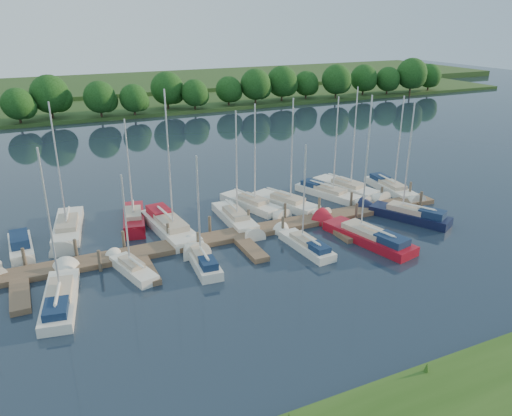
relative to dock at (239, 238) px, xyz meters
name	(u,v)px	position (x,y,z in m)	size (l,w,h in m)	color
ground	(282,282)	(0.00, -7.31, -0.20)	(260.00, 260.00, 0.00)	#192232
dock	(239,238)	(0.00, 0.00, 0.00)	(40.00, 6.00, 0.40)	brown
mooring_pilings	(234,228)	(0.00, 1.13, 0.40)	(38.24, 2.84, 2.00)	#473D33
far_shore	(102,105)	(0.00, 67.69, 0.10)	(180.00, 30.00, 0.60)	#25461B
distant_hill	(85,87)	(0.00, 92.69, 0.50)	(220.00, 40.00, 1.40)	#344E22
treeline	(104,95)	(-1.34, 54.32, 3.86)	(146.03, 10.39, 8.28)	#38281C
motorboat	(21,248)	(-15.75, 5.06, 0.14)	(1.78, 5.67, 1.61)	silver
sailboat_n_2	(68,230)	(-12.18, 7.24, 0.07)	(3.29, 8.90, 11.13)	silver
sailboat_n_3	(134,219)	(-6.78, 7.22, 0.07)	(2.91, 7.41, 9.38)	maroon
sailboat_n_4	(171,230)	(-4.54, 3.48, 0.14)	(3.08, 9.62, 12.20)	silver
sailboat_n_5	(236,220)	(1.15, 3.31, 0.08)	(2.00, 7.86, 10.13)	silver
sailboat_n_6	(253,206)	(3.91, 5.83, 0.08)	(3.81, 7.85, 10.06)	silver
sailboat_n_7	(288,205)	(6.97, 4.65, 0.08)	(4.32, 8.15, 10.54)	silver
sailboat_n_8	(330,194)	(12.07, 5.52, 0.11)	(4.14, 7.98, 10.12)	silver
sailboat_n_9	(349,189)	(14.65, 6.02, 0.07)	(3.82, 8.61, 10.84)	silver
sailboat_n_10	(392,189)	(18.55, 4.08, 0.11)	(2.35, 7.94, 10.01)	silver
sailboat_s_0	(61,298)	(-13.69, -3.72, 0.11)	(3.04, 8.12, 10.19)	silver
sailboat_s_1	(132,269)	(-8.85, -1.79, 0.07)	(2.56, 5.69, 7.42)	silver
sailboat_s_2	(202,260)	(-4.03, -2.70, 0.13)	(1.92, 6.43, 8.36)	silver
sailboat_s_3	(305,245)	(3.97, -3.54, 0.11)	(1.98, 6.59, 8.40)	silver
sailboat_s_4	(365,237)	(9.02, -4.29, 0.13)	(3.93, 9.39, 11.79)	maroon
sailboat_s_5	(407,216)	(15.04, -2.23, 0.14)	(5.00, 7.84, 10.54)	black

